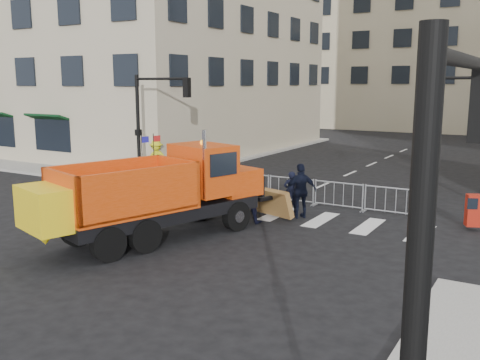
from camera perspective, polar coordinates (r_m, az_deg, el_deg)
The scene contains 11 objects.
ground at distance 16.68m, azimuth -6.76°, elevation -7.24°, with size 120.00×120.00×0.00m, color black.
sidewalk_back at distance 23.75m, azimuth 5.75°, elevation -1.73°, with size 64.00×5.00×0.15m, color gray.
building_far at distance 65.70m, azimuth 22.81°, elevation 15.66°, with size 30.00×18.00×24.00m, color #B6AA8B.
traffic_light_left at distance 26.89m, azimuth -10.80°, elevation 5.21°, with size 0.18×0.18×5.40m, color black.
crowd_barriers at distance 23.19m, azimuth 3.15°, elevation -0.79°, with size 12.60×0.60×1.10m, color #9EA0A5, non-canonical shape.
plow_truck at distance 17.35m, azimuth -9.12°, elevation -1.23°, with size 5.05×9.46×3.55m.
cop_a at distance 20.93m, azimuth 5.49°, elevation -1.28°, with size 0.60×0.39×1.64m, color black.
cop_b at distance 19.35m, azimuth 1.05°, elevation -1.65°, with size 0.97×0.76×2.00m, color black.
cop_c at distance 20.11m, azimuth 6.53°, elevation -1.16°, with size 1.21×0.50×2.07m, color black.
worker at distance 28.07m, azimuth -8.90°, elevation 2.26°, with size 1.27×0.73×1.96m, color gold.
newspaper_box at distance 20.04m, azimuth 23.59°, elevation -2.98°, with size 0.45×0.40×1.10m, color #9B190B.
Camera 1 is at (9.72, -12.60, 5.02)m, focal length 40.00 mm.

